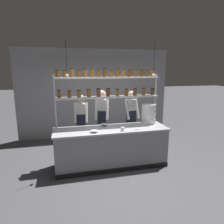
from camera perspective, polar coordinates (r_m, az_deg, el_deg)
ground_plane at (r=4.96m, az=-0.21°, el=-14.92°), size 40.00×40.00×0.00m
back_wall at (r=6.76m, az=-4.78°, el=5.24°), size 5.02×0.12×2.90m
prep_counter at (r=4.77m, az=-0.20°, el=-10.00°), size 2.62×0.76×0.92m
spice_shelf_unit at (r=4.76m, az=-1.20°, el=6.99°), size 2.51×0.28×2.28m
chef_left at (r=5.32m, az=-8.80°, el=-2.53°), size 0.39×0.31×1.61m
chef_center at (r=5.31m, az=-2.86°, el=-1.57°), size 0.41×0.35×1.72m
chef_right at (r=5.46m, az=5.49°, el=-1.44°), size 0.38×0.31×1.69m
container_stack at (r=5.07m, az=10.36°, el=-0.49°), size 0.36×0.36×0.49m
prep_bowl_near_left at (r=4.79m, az=-2.15°, el=-3.77°), size 0.19×0.19×0.05m
prep_bowl_center_front at (r=4.34m, az=-5.04°, el=-5.56°), size 0.17×0.17×0.05m
serving_cup_front at (r=4.43m, az=3.06°, el=-4.89°), size 0.07×0.07×0.08m
pendant_light_row at (r=4.43m, az=0.16°, el=10.97°), size 2.01×0.07×0.76m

